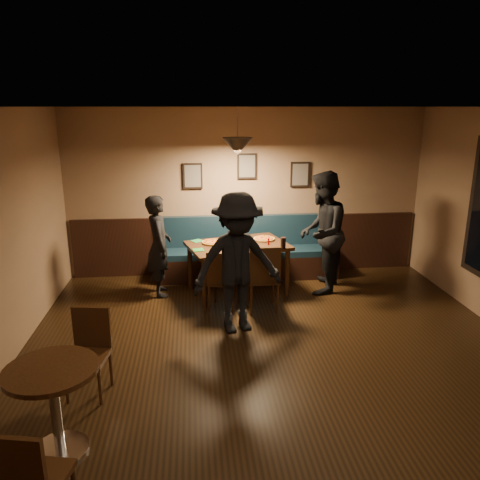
{
  "coord_description": "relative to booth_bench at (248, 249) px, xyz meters",
  "views": [
    {
      "loc": [
        -0.91,
        -4.34,
        2.8
      ],
      "look_at": [
        -0.25,
        2.17,
        0.95
      ],
      "focal_mm": 35.37,
      "sensor_mm": 36.0,
      "label": 1
    }
  ],
  "objects": [
    {
      "name": "diner_left",
      "position": [
        -1.44,
        -0.62,
        0.28
      ],
      "size": [
        0.45,
        0.61,
        1.55
      ],
      "primitive_type": "imported",
      "rotation": [
        0.0,
        0.0,
        1.71
      ],
      "color": "black",
      "rests_on": "floor"
    },
    {
      "name": "cafe_table",
      "position": [
        -2.08,
        -4.06,
        -0.1
      ],
      "size": [
        0.96,
        0.96,
        0.79
      ],
      "primitive_type": "cylinder",
      "rotation": [
        0.0,
        0.0,
        -0.34
      ],
      "color": "black",
      "rests_on": "floor"
    },
    {
      "name": "chair_near_left",
      "position": [
        -0.51,
        -1.27,
        -0.06
      ],
      "size": [
        0.49,
        0.49,
        0.89
      ],
      "primitive_type": null,
      "rotation": [
        0.0,
        0.0,
        -0.29
      ],
      "color": "black",
      "rests_on": "floor"
    },
    {
      "name": "tabasco_bottle",
      "position": [
        0.21,
        -0.76,
        0.35
      ],
      "size": [
        0.04,
        0.04,
        0.12
      ],
      "primitive_type": "cylinder",
      "rotation": [
        0.0,
        0.0,
        -0.34
      ],
      "color": "#A20805",
      "rests_on": "dining_table"
    },
    {
      "name": "soda_glass",
      "position": [
        0.4,
        -0.97,
        0.37
      ],
      "size": [
        0.08,
        0.08,
        0.17
      ],
      "primitive_type": "cylinder",
      "rotation": [
        0.0,
        0.0,
        0.03
      ],
      "color": "black",
      "rests_on": "dining_table"
    },
    {
      "name": "picture_center",
      "position": [
        0.0,
        0.27,
        1.35
      ],
      "size": [
        0.32,
        0.04,
        0.42
      ],
      "primitive_type": "cube",
      "color": "black",
      "rests_on": "wall_back"
    },
    {
      "name": "floor",
      "position": [
        0.0,
        -3.2,
        -0.5
      ],
      "size": [
        7.0,
        7.0,
        0.0
      ],
      "primitive_type": "plane",
      "color": "black",
      "rests_on": "ground"
    },
    {
      "name": "chair_near_right",
      "position": [
        0.04,
        -1.34,
        -0.01
      ],
      "size": [
        0.44,
        0.44,
        0.98
      ],
      "primitive_type": null,
      "rotation": [
        0.0,
        0.0,
        0.01
      ],
      "color": "black",
      "rests_on": "floor"
    },
    {
      "name": "pizza_b",
      "position": [
        -0.21,
        -0.81,
        0.31
      ],
      "size": [
        0.43,
        0.43,
        0.04
      ],
      "primitive_type": "cylinder",
      "rotation": [
        0.0,
        0.0,
        -0.32
      ],
      "color": "orange",
      "rests_on": "dining_table"
    },
    {
      "name": "pendant_lamp",
      "position": [
        -0.25,
        -0.68,
        1.75
      ],
      "size": [
        0.44,
        0.44,
        0.25
      ],
      "primitive_type": "cone",
      "rotation": [
        3.14,
        0.0,
        0.0
      ],
      "color": "black",
      "rests_on": "ceiling"
    },
    {
      "name": "cafe_chair_near",
      "position": [
        -2.0,
        -4.87,
        -0.04
      ],
      "size": [
        0.48,
        0.48,
        0.92
      ],
      "primitive_type": null,
      "rotation": [
        0.0,
        0.0,
        -0.21
      ],
      "color": "black",
      "rests_on": "floor"
    },
    {
      "name": "dining_table",
      "position": [
        -0.25,
        -0.68,
        -0.11
      ],
      "size": [
        1.66,
        1.29,
        0.79
      ],
      "primitive_type": "cube",
      "rotation": [
        0.0,
        0.0,
        0.26
      ],
      "color": "black",
      "rests_on": "floor"
    },
    {
      "name": "diner_front",
      "position": [
        -0.37,
        -1.94,
        0.4
      ],
      "size": [
        1.31,
        0.96,
        1.81
      ],
      "primitive_type": "imported",
      "rotation": [
        0.0,
        0.0,
        0.27
      ],
      "color": "black",
      "rests_on": "floor"
    },
    {
      "name": "picture_left",
      "position": [
        -0.9,
        0.27,
        1.2
      ],
      "size": [
        0.32,
        0.04,
        0.42
      ],
      "primitive_type": "cube",
      "color": "black",
      "rests_on": "wall_back"
    },
    {
      "name": "wainscot",
      "position": [
        0.0,
        0.27,
        0.0
      ],
      "size": [
        5.88,
        0.06,
        1.0
      ],
      "primitive_type": "cube",
      "color": "black",
      "rests_on": "ground"
    },
    {
      "name": "pizza_c",
      "position": [
        0.19,
        -0.48,
        0.31
      ],
      "size": [
        0.43,
        0.43,
        0.04
      ],
      "primitive_type": "cylinder",
      "rotation": [
        0.0,
        0.0,
        0.37
      ],
      "color": "orange",
      "rests_on": "dining_table"
    },
    {
      "name": "picture_right",
      "position": [
        0.9,
        0.27,
        1.2
      ],
      "size": [
        0.32,
        0.04,
        0.42
      ],
      "primitive_type": "cube",
      "color": "black",
      "rests_on": "wall_back"
    },
    {
      "name": "diner_right",
      "position": [
        1.04,
        -0.72,
        0.44
      ],
      "size": [
        1.03,
        1.13,
        1.88
      ],
      "primitive_type": "imported",
      "rotation": [
        0.0,
        0.0,
        -1.99
      ],
      "color": "black",
      "rests_on": "floor"
    },
    {
      "name": "ceiling",
      "position": [
        0.0,
        -3.2,
        2.3
      ],
      "size": [
        7.0,
        7.0,
        0.0
      ],
      "primitive_type": "plane",
      "rotation": [
        3.14,
        0.0,
        0.0
      ],
      "color": "silver",
      "rests_on": "ground"
    },
    {
      "name": "pizza_a",
      "position": [
        -0.62,
        -0.6,
        0.31
      ],
      "size": [
        0.44,
        0.44,
        0.04
      ],
      "primitive_type": "cylinder",
      "rotation": [
        0.0,
        0.0,
        -0.41
      ],
      "color": "orange",
      "rests_on": "dining_table"
    },
    {
      "name": "cutlery_set",
      "position": [
        -0.31,
        -1.05,
        0.29
      ],
      "size": [
        0.21,
        0.08,
        0.0
      ],
      "primitive_type": "cube",
      "rotation": [
        0.0,
        0.0,
        1.87
      ],
      "color": "white",
      "rests_on": "dining_table"
    },
    {
      "name": "booth_bench",
      "position": [
        0.0,
        0.0,
        0.0
      ],
      "size": [
        3.0,
        0.6,
        1.0
      ],
      "primitive_type": null,
      "color": "#0F232D",
      "rests_on": "ground"
    },
    {
      "name": "cafe_chair_far",
      "position": [
        -1.99,
        -3.23,
        -0.06
      ],
      "size": [
        0.44,
        0.44,
        0.87
      ],
      "primitive_type": null,
      "rotation": [
        0.0,
        0.0,
        2.98
      ],
      "color": "black",
      "rests_on": "floor"
    },
    {
      "name": "napkin_a",
      "position": [
        -0.86,
        -0.45,
        0.29
      ],
      "size": [
        0.22,
        0.22,
        0.01
      ],
      "primitive_type": "cube",
      "rotation": [
        0.0,
        0.0,
        0.54
      ],
      "color": "#1D6D36",
      "rests_on": "dining_table"
    },
    {
      "name": "wall_back",
      "position": [
        0.0,
        0.3,
        0.9
      ],
      "size": [
        6.0,
        0.0,
        6.0
      ],
      "primitive_type": "plane",
      "rotation": [
        1.57,
        0.0,
        0.0
      ],
      "color": "#8C704F",
      "rests_on": "ground"
    },
    {
      "name": "napkin_b",
      "position": [
        -0.85,
        -0.93,
        0.29
      ],
      "size": [
        0.18,
        0.18,
        0.01
      ],
      "primitive_type": "cube",
      "rotation": [
        0.0,
        0.0,
        0.18
      ],
      "color": "#207929",
      "rests_on": "dining_table"
    }
  ]
}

